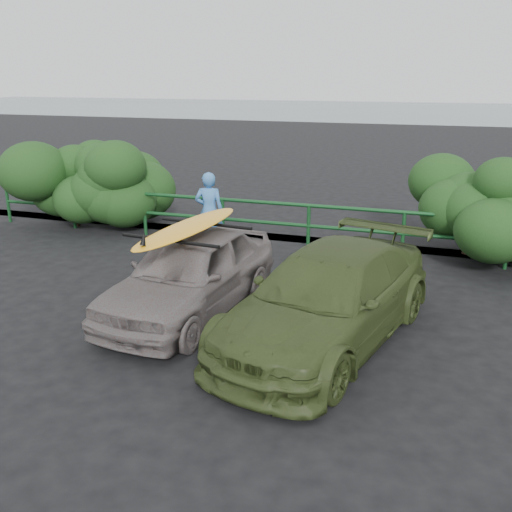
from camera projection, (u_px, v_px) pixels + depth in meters
The scene contains 10 objects.
ground at pixel (160, 339), 8.30m from camera, with size 80.00×80.00×0.00m, color black.
ocean at pixel (417, 110), 62.50m from camera, with size 200.00×200.00×0.00m, color slate.
guardrail at pixel (265, 224), 12.66m from camera, with size 14.00×0.08×1.04m, color #13441D, non-canonical shape.
shrub_left at pixel (88, 186), 14.33m from camera, with size 3.20×2.40×2.01m, color #1D4117, non-canonical shape.
shrub_right at pixel (509, 213), 11.44m from camera, with size 3.20×2.40×2.06m, color #1D4117, non-canonical shape.
sedan at pixel (190, 273), 9.06m from camera, with size 1.56×3.88×1.32m, color #6A605F.
olive_vehicle at pixel (328, 298), 8.05m from camera, with size 1.85×4.56×1.32m, color #35441E.
man at pixel (209, 211), 12.34m from camera, with size 0.62×0.41×1.71m, color #3F7BBE.
roof_rack at pixel (189, 232), 8.85m from camera, with size 1.65×1.16×0.06m, color black, non-canonical shape.
surfboard at pixel (189, 227), 8.83m from camera, with size 0.60×2.90×0.09m, color #F2A219.
Camera 1 is at (3.73, -6.70, 3.67)m, focal length 40.00 mm.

